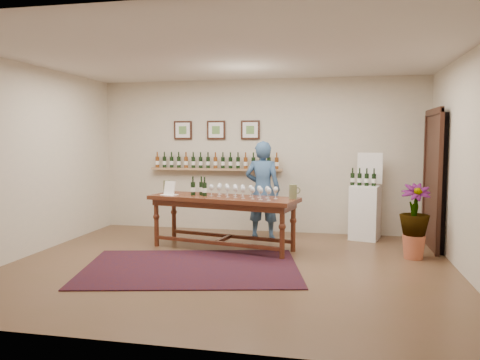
% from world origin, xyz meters
% --- Properties ---
extents(ground, '(6.00, 6.00, 0.00)m').
position_xyz_m(ground, '(0.00, 0.00, 0.00)').
color(ground, brown).
rests_on(ground, ground).
extents(room_shell, '(6.00, 6.00, 6.00)m').
position_xyz_m(room_shell, '(2.11, 1.86, 1.12)').
color(room_shell, beige).
rests_on(room_shell, ground).
extents(rug, '(3.17, 2.45, 0.02)m').
position_xyz_m(rug, '(-0.46, -0.20, 0.01)').
color(rug, '#4A150D').
rests_on(rug, ground).
extents(tasting_table, '(2.43, 1.21, 0.82)m').
position_xyz_m(tasting_table, '(-0.30, 0.96, 0.70)').
color(tasting_table, '#3F150F').
rests_on(tasting_table, ground).
extents(table_glasses, '(1.38, 0.76, 0.19)m').
position_xyz_m(table_glasses, '(0.02, 0.93, 0.92)').
color(table_glasses, silver).
rests_on(table_glasses, tasting_table).
extents(table_bottles, '(0.29, 0.22, 0.28)m').
position_xyz_m(table_bottles, '(-0.69, 1.04, 0.96)').
color(table_bottles, black).
rests_on(table_bottles, tasting_table).
extents(pitcher_left, '(0.15, 0.15, 0.21)m').
position_xyz_m(pitcher_left, '(-1.33, 1.26, 0.93)').
color(pitcher_left, '#61653F').
rests_on(pitcher_left, tasting_table).
extents(pitcher_right, '(0.16, 0.16, 0.22)m').
position_xyz_m(pitcher_right, '(0.79, 0.89, 0.93)').
color(pitcher_right, '#61653F').
rests_on(pitcher_right, tasting_table).
extents(menu_card, '(0.29, 0.25, 0.22)m').
position_xyz_m(menu_card, '(-1.19, 1.01, 0.93)').
color(menu_card, white).
rests_on(menu_card, tasting_table).
extents(display_pedestal, '(0.56, 0.56, 0.92)m').
position_xyz_m(display_pedestal, '(1.91, 2.14, 0.46)').
color(display_pedestal, white).
rests_on(display_pedestal, ground).
extents(pedestal_bottles, '(0.33, 0.17, 0.32)m').
position_xyz_m(pedestal_bottles, '(1.86, 2.13, 1.08)').
color(pedestal_bottles, black).
rests_on(pedestal_bottles, display_pedestal).
extents(info_sign, '(0.42, 0.13, 0.58)m').
position_xyz_m(info_sign, '(1.98, 2.26, 1.21)').
color(info_sign, white).
rests_on(info_sign, display_pedestal).
extents(potted_plant, '(0.50, 0.50, 0.93)m').
position_xyz_m(potted_plant, '(2.52, 0.92, 0.54)').
color(potted_plant, '#B4593C').
rests_on(potted_plant, ground).
extents(person, '(0.64, 0.44, 1.68)m').
position_xyz_m(person, '(0.18, 1.87, 0.84)').
color(person, '#325177').
rests_on(person, ground).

